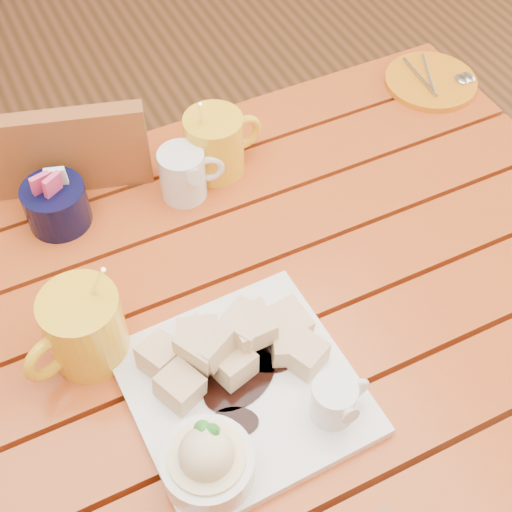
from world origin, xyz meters
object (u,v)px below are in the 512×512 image
coffee_mug_right (216,143)px  chair_far (55,242)px  dessert_plate (237,394)px  orange_saucer (432,81)px  coffee_mug_left (83,329)px  table (233,354)px

coffee_mug_right → chair_far: (-0.27, 0.19, -0.30)m
dessert_plate → chair_far: bearing=101.5°
orange_saucer → coffee_mug_left: bearing=-159.6°
dessert_plate → chair_far: (-0.12, 0.59, -0.28)m
table → chair_far: size_ratio=1.35×
coffee_mug_right → dessert_plate: bearing=-115.9°
dessert_plate → coffee_mug_right: coffee_mug_right is taller
coffee_mug_right → orange_saucer: (0.43, 0.03, -0.05)m
coffee_mug_left → coffee_mug_right: size_ratio=1.09×
table → coffee_mug_left: coffee_mug_left is taller
coffee_mug_right → chair_far: size_ratio=0.17×
orange_saucer → chair_far: 0.77m
dessert_plate → orange_saucer: size_ratio=1.70×
table → coffee_mug_right: (0.10, 0.27, 0.16)m
orange_saucer → dessert_plate: bearing=-144.1°
coffee_mug_left → coffee_mug_right: 0.38m
coffee_mug_right → chair_far: 0.45m
table → chair_far: (-0.17, 0.46, -0.14)m
dessert_plate → chair_far: size_ratio=0.31×
dessert_plate → coffee_mug_left: size_ratio=1.66×
table → orange_saucer: orange_saucer is taller
dessert_plate → chair_far: 0.66m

